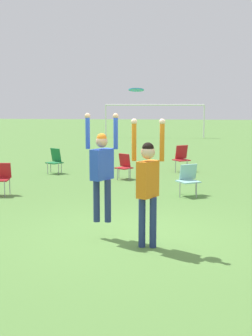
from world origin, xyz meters
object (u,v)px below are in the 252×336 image
object	(u,v)px
person_defending	(148,180)
camping_chair_0	(55,159)
camping_chair_3	(1,176)
camping_chair_4	(124,165)
frisbee	(136,90)
camping_chair_1	(188,178)
person_jumping	(102,165)
camping_chair_2	(181,157)

from	to	relation	value
person_defending	camping_chair_0	bearing A→B (deg)	-125.59
camping_chair_3	camping_chair_4	world-z (taller)	camping_chair_3
person_defending	camping_chair_3	size ratio (longest dim) A/B	2.57
frisbee	camping_chair_4	distance (m)	7.29
camping_chair_4	camping_chair_1	bearing A→B (deg)	164.50
person_defending	frisbee	distance (m)	1.57
frisbee	camping_chair_0	world-z (taller)	frisbee
camping_chair_0	camping_chair_1	world-z (taller)	camping_chair_0
person_jumping	frisbee	size ratio (longest dim) A/B	7.32
camping_chair_0	camping_chair_2	world-z (taller)	camping_chair_2
camping_chair_0	camping_chair_2	xyz separation A→B (m)	(4.43, 0.90, 0.05)
frisbee	camping_chair_3	world-z (taller)	frisbee
person_jumping	person_defending	distance (m)	1.01
frisbee	camping_chair_2	world-z (taller)	frisbee
person_jumping	camping_chair_4	world-z (taller)	person_jumping
frisbee	camping_chair_2	xyz separation A→B (m)	(0.84, 8.71, -2.16)
person_defending	camping_chair_1	xyz separation A→B (m)	(0.77, 4.66, -0.70)
frisbee	camping_chair_3	size ratio (longest dim) A/B	0.32
camping_chair_0	camping_chair_1	xyz separation A→B (m)	(4.60, -3.50, -0.01)
person_jumping	camping_chair_0	distance (m)	8.27
camping_chair_0	person_defending	bearing A→B (deg)	149.60
person_defending	camping_chair_1	world-z (taller)	person_defending
camping_chair_2	camping_chair_3	xyz separation A→B (m)	(-4.84, -4.91, -0.03)
frisbee	camping_chair_4	bearing A→B (deg)	98.49
person_jumping	camping_chair_2	xyz separation A→B (m)	(1.47, 8.58, -0.80)
camping_chair_3	camping_chair_4	distance (m)	4.27
camping_chair_2	camping_chair_4	size ratio (longest dim) A/B	1.16
camping_chair_0	camping_chair_3	distance (m)	4.03
person_defending	frisbee	bearing A→B (deg)	-117.68
person_jumping	camping_chair_1	distance (m)	4.57
camping_chair_0	camping_chair_4	xyz separation A→B (m)	(2.57, -0.94, -0.03)
person_defending	frisbee	size ratio (longest dim) A/B	8.13
person_jumping	camping_chair_3	world-z (taller)	person_jumping
camping_chair_1	camping_chair_2	xyz separation A→B (m)	(-0.17, 4.40, 0.06)
person_jumping	camping_chair_4	bearing A→B (deg)	32.60
camping_chair_3	camping_chair_2	bearing A→B (deg)	-142.06
camping_chair_1	camping_chair_3	world-z (taller)	camping_chair_3
camping_chair_1	camping_chair_3	distance (m)	5.03
camping_chair_2	camping_chair_4	world-z (taller)	camping_chair_2
camping_chair_0	camping_chair_4	world-z (taller)	camping_chair_0
camping_chair_0	camping_chair_3	xyz separation A→B (m)	(-0.41, -4.01, 0.02)
camping_chair_3	person_defending	bearing A→B (deg)	128.08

